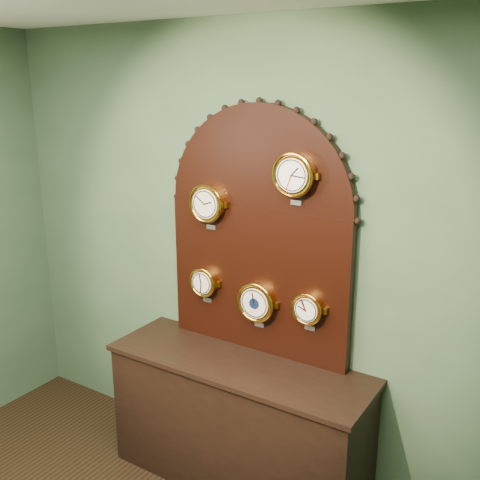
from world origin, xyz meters
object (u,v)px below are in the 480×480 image
Objects in this scene: shop_counter at (238,425)px; display_board at (258,225)px; barometer at (257,302)px; arabic_clock at (294,175)px; hygrometer at (204,282)px; roman_clock at (208,203)px; tide_clock at (308,308)px.

shop_counter is 1.05× the size of display_board.
barometer is (0.03, 0.15, 0.77)m from shop_counter.
arabic_clock reaches higher than shop_counter.
shop_counter is 6.57× the size of hygrometer.
hygrometer is at bearing 156.37° from shop_counter.
tide_clock is at bearing 0.11° from roman_clock.
arabic_clock is (0.26, 0.15, 1.55)m from shop_counter.
roman_clock is 0.66m from barometer.
display_board is 6.28× the size of hygrometer.
shop_counter is 0.78m from barometer.
hygrometer is (-0.61, 0.00, -0.74)m from arabic_clock.
roman_clock is 0.97× the size of barometer.
arabic_clock is at bearing -0.03° from roman_clock.
arabic_clock is at bearing -179.20° from tide_clock.
display_board is 0.43m from arabic_clock.
display_board is at bearing 170.01° from tide_clock.
hygrometer reaches higher than tide_clock.
display_board is (0.00, 0.22, 1.23)m from shop_counter.
barometer is (-0.23, -0.00, -0.79)m from arabic_clock.
roman_clock is at bearing 179.94° from barometer.
tide_clock is (0.72, 0.00, -0.02)m from hygrometer.
roman_clock is 0.87m from tide_clock.
arabic_clock reaches higher than tide_clock.
display_board is at bearing 10.55° from hygrometer.
roman_clock is 0.97× the size of arabic_clock.
tide_clock is at bearing 22.52° from shop_counter.
tide_clock is (0.34, 0.00, 0.03)m from barometer.
arabic_clock reaches higher than roman_clock.
display_board is 5.11× the size of arabic_clock.
roman_clock reaches higher than barometer.
display_board is 0.57m from tide_clock.
roman_clock is 1.19× the size of hygrometer.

